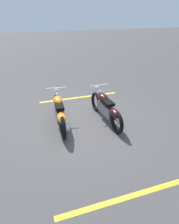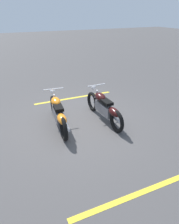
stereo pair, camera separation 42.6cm
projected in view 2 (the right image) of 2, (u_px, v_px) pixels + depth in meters
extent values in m
plane|color=#474444|center=(81.00, 122.00, 6.46)|extent=(60.00, 60.00, 0.00)
torus|color=black|center=(54.00, 106.00, 6.77)|extent=(0.68, 0.18, 0.67)
torus|color=black|center=(64.00, 129.00, 5.45)|extent=(0.68, 0.18, 0.67)
cube|color=#59595E|center=(58.00, 114.00, 6.03)|extent=(0.86, 0.31, 0.32)
ellipsoid|color=orange|center=(56.00, 102.00, 6.12)|extent=(0.55, 0.33, 0.24)
ellipsoid|color=orange|center=(62.00, 119.00, 5.48)|extent=(0.58, 0.30, 0.22)
cube|color=black|center=(58.00, 108.00, 5.79)|extent=(0.46, 0.29, 0.09)
cylinder|color=silver|center=(54.00, 101.00, 6.46)|extent=(0.27, 0.08, 0.56)
cylinder|color=silver|center=(53.00, 89.00, 6.22)|extent=(0.10, 0.62, 0.04)
sphere|color=silver|center=(53.00, 91.00, 6.45)|extent=(0.15, 0.15, 0.15)
cylinder|color=silver|center=(66.00, 125.00, 5.80)|extent=(0.71, 0.16, 0.09)
torus|color=black|center=(92.00, 101.00, 7.08)|extent=(0.67, 0.12, 0.67)
torus|color=black|center=(117.00, 121.00, 5.82)|extent=(0.67, 0.12, 0.67)
cube|color=#59595E|center=(104.00, 109.00, 6.37)|extent=(0.84, 0.23, 0.32)
ellipsoid|color=black|center=(100.00, 97.00, 6.45)|extent=(0.52, 0.29, 0.24)
ellipsoid|color=black|center=(114.00, 112.00, 5.85)|extent=(0.56, 0.25, 0.22)
cube|color=black|center=(107.00, 102.00, 6.14)|extent=(0.44, 0.25, 0.09)
cylinder|color=silver|center=(95.00, 97.00, 6.77)|extent=(0.27, 0.06, 0.56)
cylinder|color=silver|center=(96.00, 85.00, 6.54)|extent=(0.04, 0.62, 0.04)
sphere|color=silver|center=(94.00, 87.00, 6.77)|extent=(0.15, 0.15, 0.15)
cylinder|color=silver|center=(114.00, 118.00, 6.18)|extent=(0.70, 0.10, 0.09)
cube|color=yellow|center=(74.00, 98.00, 8.23)|extent=(0.18, 3.20, 0.01)
cube|color=yellow|center=(145.00, 191.00, 4.01)|extent=(0.18, 3.20, 0.01)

